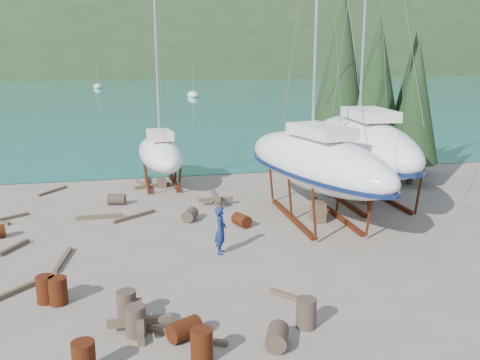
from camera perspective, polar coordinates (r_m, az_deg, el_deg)
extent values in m
plane|color=#6A5F53|center=(20.12, -3.75, -9.10)|extent=(600.00, 600.00, 0.00)
plane|color=#1A7C83|center=(333.51, -12.16, 11.69)|extent=(700.00, 700.00, 0.00)
ellipsoid|color=#22341A|center=(338.51, -12.16, 11.71)|extent=(800.00, 360.00, 110.00)
cube|color=beige|center=(209.20, -17.45, 11.15)|extent=(6.00, 5.00, 4.00)
cube|color=#A54C2D|center=(209.15, -17.50, 11.91)|extent=(6.60, 5.60, 1.60)
cube|color=beige|center=(211.04, -3.52, 11.73)|extent=(6.00, 5.00, 4.00)
cube|color=#A54C2D|center=(210.98, -3.53, 12.49)|extent=(6.60, 5.60, 1.60)
cylinder|color=black|center=(34.68, 13.92, 1.50)|extent=(0.36, 0.36, 1.60)
cone|color=black|center=(34.05, 14.39, 9.76)|extent=(3.60, 3.60, 8.40)
cylinder|color=black|center=(33.69, 17.68, 0.70)|extent=(0.36, 0.36, 1.36)
cone|color=black|center=(33.07, 18.20, 7.91)|extent=(3.06, 3.06, 7.14)
cylinder|color=black|center=(35.83, 10.37, 2.24)|extent=(0.36, 0.36, 1.84)
cone|color=black|center=(35.20, 10.77, 11.46)|extent=(4.14, 4.14, 9.66)
cylinder|color=black|center=(36.96, 17.41, 1.86)|extent=(0.36, 0.36, 1.44)
cone|color=black|center=(36.39, 17.91, 8.82)|extent=(3.24, 3.24, 7.56)
ellipsoid|color=white|center=(99.49, -5.06, 9.05)|extent=(2.00, 5.00, 1.40)
cylinder|color=silver|center=(99.33, -5.10, 10.69)|extent=(0.08, 0.08, 5.00)
ellipsoid|color=white|center=(128.72, -14.92, 9.61)|extent=(2.00, 5.00, 1.40)
cylinder|color=silver|center=(128.60, -15.00, 10.88)|extent=(0.08, 0.08, 5.00)
ellipsoid|color=white|center=(25.19, 8.09, 1.92)|extent=(5.57, 11.42, 2.56)
cube|color=#0C183D|center=(24.87, 8.46, -0.21)|extent=(0.68, 1.98, 1.00)
cube|color=silver|center=(24.43, 8.65, 5.19)|extent=(2.45, 3.60, 0.50)
cube|color=#582B0F|center=(25.48, 5.52, -4.02)|extent=(0.18, 6.04, 0.20)
cube|color=#582B0F|center=(26.24, 10.20, -3.66)|extent=(0.18, 6.04, 0.20)
cube|color=brown|center=(25.24, 8.35, -3.37)|extent=(0.50, 0.80, 0.96)
ellipsoid|color=white|center=(28.97, 12.98, 3.74)|extent=(4.13, 12.03, 2.80)
cube|color=#0C183D|center=(28.62, 13.38, 1.66)|extent=(0.37, 2.14, 1.00)
cube|color=silver|center=(28.23, 13.67, 6.84)|extent=(2.10, 3.66, 0.50)
cube|color=#582B0F|center=(29.10, 10.53, -1.99)|extent=(0.18, 6.52, 0.20)
cube|color=#582B0F|center=(30.10, 14.77, -1.69)|extent=(0.18, 6.52, 0.20)
cube|color=brown|center=(28.95, 13.22, -1.26)|extent=(0.50, 0.80, 1.12)
ellipsoid|color=white|center=(31.93, -8.51, 2.75)|extent=(3.00, 7.56, 1.89)
cube|color=#0C183D|center=(31.66, -8.43, 1.75)|extent=(0.37, 1.34, 1.00)
cube|color=silver|center=(31.37, -8.54, 4.78)|extent=(1.48, 2.32, 0.50)
cylinder|color=silver|center=(31.78, -8.90, 12.61)|extent=(0.14, 0.14, 8.84)
cube|color=#582B0F|center=(32.26, -9.84, -0.45)|extent=(0.18, 4.05, 0.20)
cube|color=#582B0F|center=(32.36, -6.97, -0.31)|extent=(0.18, 4.05, 0.20)
cube|color=brown|center=(31.92, -8.36, -0.32)|extent=(0.50, 0.80, 0.45)
imported|color=navy|center=(20.96, -2.07, -5.39)|extent=(0.63, 0.79, 1.90)
cylinder|color=#2D2823|center=(14.92, 3.99, -16.34)|extent=(0.87, 1.03, 0.58)
cylinder|color=#2D2823|center=(15.60, -11.07, -14.53)|extent=(0.58, 0.58, 0.88)
cylinder|color=#582B0F|center=(24.36, 0.17, -4.31)|extent=(0.87, 1.03, 0.58)
cylinder|color=#582B0F|center=(14.24, -4.10, -17.18)|extent=(0.58, 0.58, 0.88)
cylinder|color=#2D2823|center=(28.56, -13.01, -2.01)|extent=(0.98, 0.74, 0.58)
cylinder|color=#582B0F|center=(17.99, -18.83, -11.12)|extent=(0.58, 0.58, 0.88)
cylinder|color=#2D2823|center=(25.27, -5.36, -3.71)|extent=(0.90, 1.04, 0.58)
cylinder|color=#582B0F|center=(15.31, -5.95, -15.55)|extent=(1.05, 0.94, 0.58)
cylinder|color=#582B0F|center=(14.21, -16.33, -17.81)|extent=(0.58, 0.58, 0.88)
cylinder|color=#582B0F|center=(18.22, -20.02, -10.89)|extent=(0.58, 0.58, 0.88)
cylinder|color=#2D2823|center=(16.52, -12.00, -12.92)|extent=(0.58, 0.58, 0.88)
cylinder|color=#2D2823|center=(15.84, 7.08, -13.91)|extent=(0.58, 0.58, 0.88)
cube|color=brown|center=(32.17, -19.35, -1.11)|extent=(1.44, 1.88, 0.14)
cube|color=brown|center=(15.51, -6.60, -16.07)|extent=(2.54, 1.67, 0.15)
cube|color=brown|center=(23.46, -22.99, -6.63)|extent=(0.98, 1.60, 0.17)
cube|color=brown|center=(31.85, -9.30, -0.62)|extent=(2.12, 0.80, 0.19)
cube|color=brown|center=(17.56, 5.27, -12.30)|extent=(1.06, 1.26, 0.17)
cube|color=brown|center=(26.38, -14.74, -3.81)|extent=(2.20, 0.21, 0.19)
cube|color=brown|center=(32.34, -10.34, -0.48)|extent=(0.74, 2.04, 0.15)
cube|color=brown|center=(26.13, -11.20, -3.82)|extent=(2.06, 1.59, 0.16)
cube|color=brown|center=(21.49, -18.34, -8.07)|extent=(0.50, 2.44, 0.15)
cube|color=brown|center=(19.44, -22.39, -10.69)|extent=(1.64, 1.73, 0.17)
cube|color=brown|center=(15.96, -10.63, -15.21)|extent=(0.20, 1.80, 0.20)
cube|color=brown|center=(15.87, -10.66, -14.58)|extent=(1.80, 0.20, 0.20)
cube|color=brown|center=(15.78, -10.69, -13.93)|extent=(0.20, 1.80, 0.20)
cube|color=brown|center=(27.84, -2.58, -2.47)|extent=(0.20, 1.80, 0.20)
cube|color=brown|center=(27.79, -2.59, -2.07)|extent=(1.80, 0.20, 0.20)
cube|color=brown|center=(27.73, -2.59, -1.67)|extent=(0.20, 1.80, 0.20)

